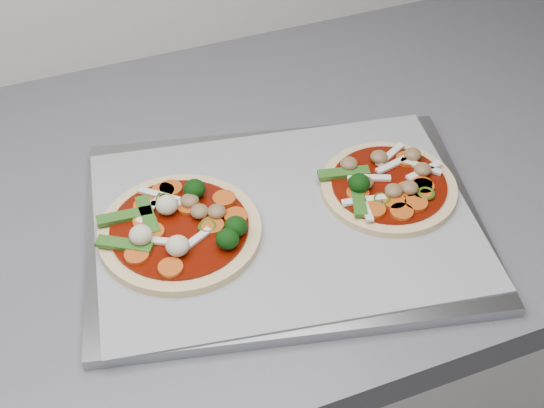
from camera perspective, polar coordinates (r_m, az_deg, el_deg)
name	(u,v)px	position (r m, az deg, el deg)	size (l,w,h in m)	color
baking_tray	(284,223)	(0.82, 0.91, -1.47)	(0.42, 0.31, 0.01)	#949599
parchment	(284,218)	(0.81, 0.92, -1.08)	(0.40, 0.29, 0.00)	#A2A2A8
pizza_left	(181,228)	(0.79, -6.90, -1.78)	(0.23, 0.23, 0.03)	#F1D08D
pizza_right	(388,185)	(0.85, 8.71, 1.42)	(0.16, 0.16, 0.03)	#F1D08D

